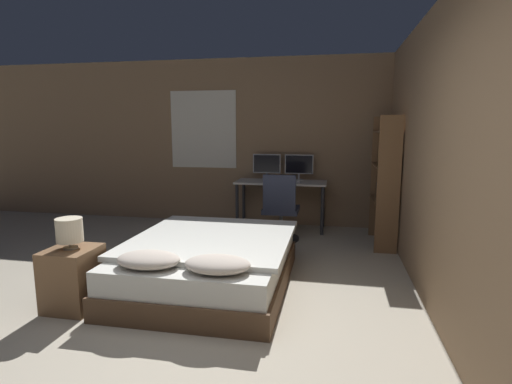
# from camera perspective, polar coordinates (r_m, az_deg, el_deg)

# --- Properties ---
(ground_plane) EXTENTS (20.00, 20.00, 0.00)m
(ground_plane) POSITION_cam_1_polar(r_m,az_deg,el_deg) (3.09, -11.57, -22.29)
(ground_plane) COLOR #B2A893
(wall_back) EXTENTS (12.00, 0.08, 2.70)m
(wall_back) POSITION_cam_1_polar(r_m,az_deg,el_deg) (6.59, 1.68, 7.09)
(wall_back) COLOR #8E7051
(wall_back) RESTS_ON ground_plane
(wall_side_right) EXTENTS (0.06, 12.00, 2.70)m
(wall_side_right) POSITION_cam_1_polar(r_m,az_deg,el_deg) (4.02, 23.70, 4.84)
(wall_side_right) COLOR #8E7051
(wall_side_right) RESTS_ON ground_plane
(bed) EXTENTS (1.59, 1.98, 0.57)m
(bed) POSITION_cam_1_polar(r_m,az_deg,el_deg) (4.14, -6.66, -9.96)
(bed) COLOR brown
(bed) RESTS_ON ground_plane
(nightstand) EXTENTS (0.41, 0.44, 0.55)m
(nightstand) POSITION_cam_1_polar(r_m,az_deg,el_deg) (3.99, -24.67, -11.14)
(nightstand) COLOR brown
(nightstand) RESTS_ON ground_plane
(bedside_lamp) EXTENTS (0.22, 0.22, 0.27)m
(bedside_lamp) POSITION_cam_1_polar(r_m,az_deg,el_deg) (3.86, -25.11, -4.98)
(bedside_lamp) COLOR gray
(bedside_lamp) RESTS_ON nightstand
(desk) EXTENTS (1.41, 0.57, 0.77)m
(desk) POSITION_cam_1_polar(r_m,az_deg,el_deg) (6.26, 3.60, 0.60)
(desk) COLOR beige
(desk) RESTS_ON ground_plane
(monitor_left) EXTENTS (0.45, 0.16, 0.41)m
(monitor_left) POSITION_cam_1_polar(r_m,az_deg,el_deg) (6.44, 1.54, 3.88)
(monitor_left) COLOR #B7B7BC
(monitor_left) RESTS_ON desk
(monitor_right) EXTENTS (0.45, 0.16, 0.41)m
(monitor_right) POSITION_cam_1_polar(r_m,az_deg,el_deg) (6.37, 6.17, 3.78)
(monitor_right) COLOR #B7B7BC
(monitor_right) RESTS_ON desk
(keyboard) EXTENTS (0.39, 0.13, 0.02)m
(keyboard) POSITION_cam_1_polar(r_m,az_deg,el_deg) (6.07, 3.39, 1.40)
(keyboard) COLOR #B7B7BC
(keyboard) RESTS_ON desk
(computer_mouse) EXTENTS (0.07, 0.05, 0.04)m
(computer_mouse) POSITION_cam_1_polar(r_m,az_deg,el_deg) (6.04, 6.06, 1.41)
(computer_mouse) COLOR #B7B7BC
(computer_mouse) RESTS_ON desk
(office_chair) EXTENTS (0.52, 0.52, 0.96)m
(office_chair) POSITION_cam_1_polar(r_m,az_deg,el_deg) (5.66, 3.53, -3.07)
(office_chair) COLOR black
(office_chair) RESTS_ON ground_plane
(bookshelf) EXTENTS (0.28, 0.88, 1.75)m
(bookshelf) POSITION_cam_1_polar(r_m,az_deg,el_deg) (5.57, 18.03, 2.12)
(bookshelf) COLOR brown
(bookshelf) RESTS_ON ground_plane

